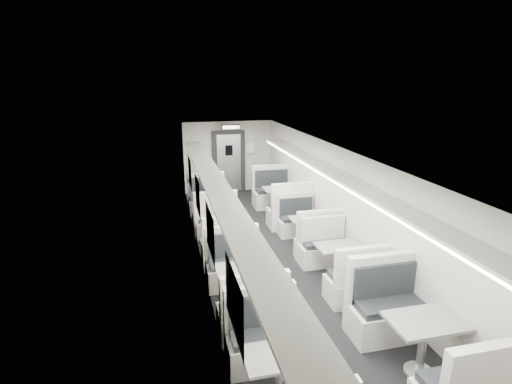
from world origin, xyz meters
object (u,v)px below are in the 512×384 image
booth_left_b (219,232)px  booth_right_a (281,202)px  booth_left_a (211,209)px  booth_right_d (422,346)px  vestibule_door (229,162)px  passenger (217,194)px  exit_sign (231,127)px  booth_right_b (307,231)px  booth_right_c (338,262)px  booth_left_c (242,287)px  booth_left_d (279,379)px

booth_left_b → booth_right_a: booth_right_a is taller
booth_left_a → booth_left_b: size_ratio=1.11×
booth_right_a → booth_right_d: bearing=-90.0°
booth_left_a → vestibule_door: 3.11m
passenger → exit_sign: 2.76m
booth_left_b → booth_right_a: 2.61m
booth_left_a → booth_right_b: (2.00, -2.05, -0.04)m
booth_left_b → exit_sign: (1.00, 4.00, 1.93)m
booth_right_a → booth_right_c: booth_right_a is taller
booth_left_c → vestibule_door: 7.23m
booth_left_d → exit_sign: 9.11m
booth_left_a → booth_left_d: 6.47m
booth_right_c → vestibule_door: bearing=98.6°
booth_right_a → booth_right_c: bearing=-90.0°
booth_left_a → booth_right_d: bearing=-72.6°
booth_right_a → passenger: size_ratio=1.63×
booth_left_c → booth_right_b: (2.00, 2.20, -0.03)m
booth_left_a → exit_sign: exit_sign is taller
booth_left_a → booth_right_c: size_ratio=1.04×
booth_left_a → booth_left_d: (0.00, -6.47, -0.02)m
booth_left_d → vestibule_door: bearing=83.9°
passenger → exit_sign: (0.79, 2.13, 1.56)m
booth_right_b → booth_right_a: bearing=90.0°
booth_left_c → vestibule_door: vestibule_door is taller
booth_right_a → booth_right_b: bearing=-90.0°
booth_right_d → passenger: size_ratio=1.63×
passenger → vestibule_door: bearing=62.0°
booth_left_c → booth_right_c: size_ratio=1.01×
booth_left_a → vestibule_door: vestibule_door is taller
booth_right_a → booth_right_d: 6.46m
booth_right_a → exit_sign: size_ratio=3.79×
booth_right_a → vestibule_door: bearing=109.6°
booth_right_a → booth_right_b: (0.00, -2.12, -0.07)m
booth_left_b → booth_right_b: (2.00, -0.44, -0.01)m
booth_right_a → vestibule_door: (-1.00, 2.80, 0.62)m
booth_right_c → booth_left_d: bearing=-126.4°
booth_left_a → booth_left_b: booth_left_a is taller
passenger → booth_right_d: bearing=-86.2°
booth_left_c → booth_right_c: (2.00, 0.49, -0.00)m
booth_left_c → vestibule_door: bearing=82.0°
booth_left_b → booth_right_c: booth_right_c is taller
booth_right_a → booth_left_a: bearing=-178.1°
booth_left_a → exit_sign: size_ratio=3.52×
booth_right_a → booth_right_b: size_ratio=1.21×
booth_left_a → exit_sign: bearing=67.2°
booth_right_b → vestibule_door: bearing=101.5°
booth_left_c → passenger: passenger is taller
booth_left_d → booth_right_a: size_ratio=0.88×
passenger → booth_right_b: bearing=-63.4°
booth_left_d → booth_right_c: booth_right_c is taller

